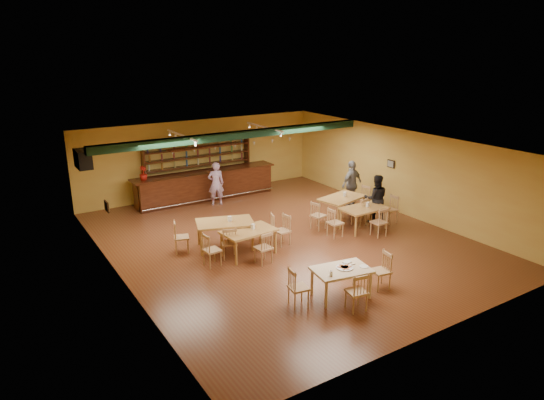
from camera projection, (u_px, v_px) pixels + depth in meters
floor at (283, 240)px, 15.18m from camera, size 12.00×12.00×0.00m
ceiling_beam at (238, 135)px, 16.57m from camera, size 10.00×0.30×0.25m
track_rail_left at (182, 135)px, 16.12m from camera, size 0.05×2.50×0.05m
track_rail_right at (264, 127)px, 17.75m from camera, size 0.05×2.50×0.05m
ac_unit at (84, 159)px, 15.42m from camera, size 0.34×0.70×0.48m
picture_left at (107, 206)px, 12.95m from camera, size 0.04×0.34×0.28m
picture_right at (391, 164)px, 17.60m from camera, size 0.04×0.34×0.28m
bar_counter at (206, 185)px, 19.05m from camera, size 5.76×0.85×1.13m
back_bar_hutch at (199, 168)px, 19.39m from camera, size 4.46×0.40×2.28m
poinsettia at (143, 173)px, 17.57m from camera, size 0.36×0.36×0.51m
dining_table_a at (225, 235)px, 14.49m from camera, size 1.88×1.47×0.83m
dining_table_b at (342, 208)px, 16.86m from camera, size 1.79×1.31×0.81m
dining_table_c at (249, 242)px, 14.01m from camera, size 1.59×1.03×0.76m
dining_table_d at (364, 218)px, 15.98m from camera, size 1.49×0.90×0.75m
near_table at (341, 283)px, 11.68m from camera, size 1.47×1.08×0.72m
pizza_tray at (345, 268)px, 11.61m from camera, size 0.52×0.52×0.01m
parmesan_shaker at (331, 273)px, 11.21m from camera, size 0.09×0.09×0.11m
napkin_stack at (347, 262)px, 11.89m from camera, size 0.23×0.20×0.03m
pizza_server at (348, 265)px, 11.72m from camera, size 0.33×0.16×0.00m
side_plate at (364, 266)px, 11.68m from camera, size 0.25×0.25×0.01m
patron_bar at (216, 184)px, 18.33m from camera, size 0.68×0.54×1.65m
patron_right_a at (376, 199)px, 16.50m from camera, size 1.02×0.96×1.66m
patron_right_b at (352, 184)px, 18.05m from camera, size 1.10×0.62×1.77m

